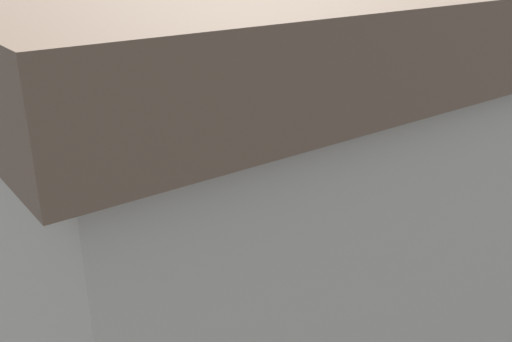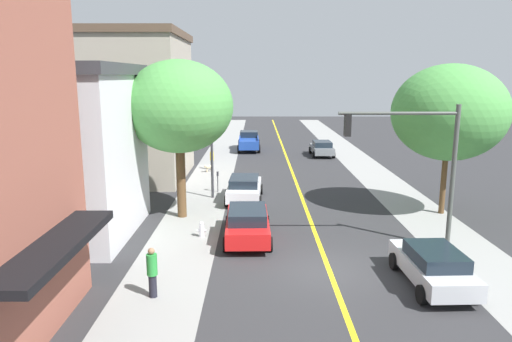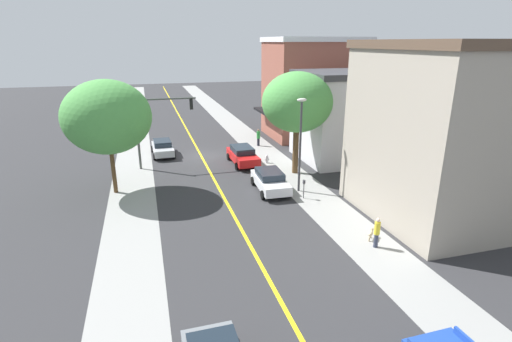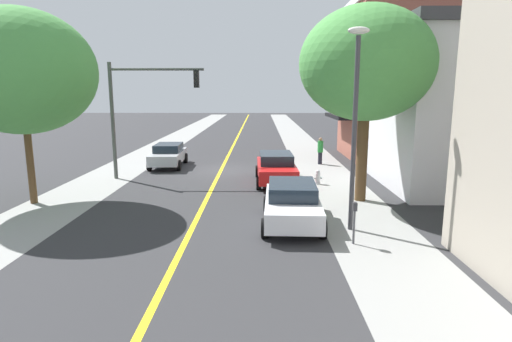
% 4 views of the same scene
% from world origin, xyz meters
% --- Properties ---
extents(ground_plane, '(140.00, 140.00, 0.00)m').
position_xyz_m(ground_plane, '(0.00, 0.00, 0.00)').
color(ground_plane, '#2D2D30').
extents(sidewalk_left, '(3.16, 126.00, 0.01)m').
position_xyz_m(sidewalk_left, '(-6.14, 0.00, 0.00)').
color(sidewalk_left, gray).
rests_on(sidewalk_left, ground).
extents(sidewalk_right, '(3.16, 126.00, 0.01)m').
position_xyz_m(sidewalk_right, '(6.14, 0.00, 0.00)').
color(sidewalk_right, gray).
rests_on(sidewalk_right, ground).
extents(road_centerline_stripe, '(0.20, 126.00, 0.00)m').
position_xyz_m(road_centerline_stripe, '(0.00, 0.00, 0.00)').
color(road_centerline_stripe, yellow).
rests_on(road_centerline_stripe, ground).
extents(corner_shop_building, '(11.18, 7.90, 10.78)m').
position_xyz_m(corner_shop_building, '(-13.55, -5.27, 5.40)').
color(corner_shop_building, '#935142').
rests_on(corner_shop_building, ground).
extents(pale_office_building, '(10.17, 7.49, 7.89)m').
position_xyz_m(pale_office_building, '(-13.56, 4.26, 3.96)').
color(pale_office_building, silver).
rests_on(pale_office_building, ground).
extents(street_tree_left_near, '(5.92, 5.92, 7.98)m').
position_xyz_m(street_tree_left_near, '(7.28, 7.65, 5.46)').
color(street_tree_left_near, brown).
rests_on(street_tree_left_near, ground).
extents(street_tree_right_corner, '(5.55, 5.55, 8.18)m').
position_xyz_m(street_tree_right_corner, '(-6.75, 7.03, 5.79)').
color(street_tree_right_corner, brown).
rests_on(street_tree_right_corner, ground).
extents(fire_hydrant, '(0.44, 0.24, 0.75)m').
position_xyz_m(fire_hydrant, '(-5.34, 3.80, 0.37)').
color(fire_hydrant, silver).
rests_on(fire_hydrant, ground).
extents(parking_meter, '(0.12, 0.18, 1.34)m').
position_xyz_m(parking_meter, '(-5.28, 12.41, 0.88)').
color(parking_meter, '#4C4C51').
rests_on(parking_meter, ground).
extents(traffic_light_mast, '(5.05, 0.32, 6.20)m').
position_xyz_m(traffic_light_mast, '(3.97, 2.45, 4.19)').
color(traffic_light_mast, '#474C47').
rests_on(traffic_light_mast, ground).
extents(street_lamp, '(0.70, 0.36, 6.70)m').
position_xyz_m(street_lamp, '(-5.48, 11.00, 4.12)').
color(street_lamp, '#38383D').
rests_on(street_lamp, ground).
extents(red_sedan_left_curb, '(2.19, 4.73, 1.52)m').
position_xyz_m(red_sedan_left_curb, '(-3.20, 3.42, 0.80)').
color(red_sedan_left_curb, red).
rests_on(red_sedan_left_curb, ground).
extents(white_sedan_left_curb, '(2.23, 4.53, 1.47)m').
position_xyz_m(white_sedan_left_curb, '(-3.51, 10.35, 0.78)').
color(white_sedan_left_curb, silver).
rests_on(white_sedan_left_curb, ground).
extents(silver_sedan_right_curb, '(2.11, 4.34, 1.42)m').
position_xyz_m(silver_sedan_right_curb, '(3.46, -1.34, 0.75)').
color(silver_sedan_right_curb, '#B7BABF').
rests_on(silver_sedan_right_curb, ground).
extents(pedestrian_green_shirt, '(0.36, 0.36, 1.75)m').
position_xyz_m(pedestrian_green_shirt, '(-6.30, -2.24, 0.92)').
color(pedestrian_green_shirt, black).
rests_on(pedestrian_green_shirt, ground).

